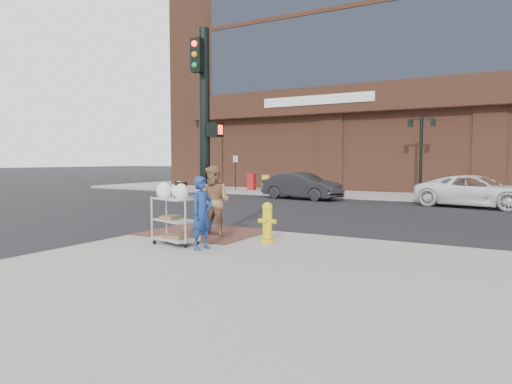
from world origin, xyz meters
The scene contains 13 objects.
ground centered at (0.00, 0.00, 0.00)m, with size 220.00×220.00×0.00m, color black.
brick_curb_ramp centered at (-0.60, 0.90, 0.16)m, with size 2.80×2.40×0.01m, color #512D26.
lamp_post centered at (2.00, 16.00, 2.62)m, with size 1.32×0.22×4.00m.
parking_sign centered at (-8.50, 15.00, 1.25)m, with size 0.05×0.05×2.20m, color black.
traffic_signal_pole centered at (-0.48, 0.77, 2.83)m, with size 0.61×0.51×5.00m.
woman_blue centered at (0.63, -0.87, 0.90)m, with size 0.54×0.36×1.49m, color navy.
pedestrian_tan centered at (-0.08, 0.59, 0.99)m, with size 0.82×0.64×1.69m, color #946B46.
sedan_dark centered at (-3.16, 12.77, 0.68)m, with size 1.43×4.11×1.35m, color black.
minivan_white centered at (4.86, 12.67, 0.67)m, with size 2.22×4.82×1.34m, color white.
utility_cart centered at (-0.19, -0.72, 0.77)m, with size 1.10×0.81×1.36m.
fire_hydrant centered at (1.43, 0.45, 0.61)m, with size 0.42×0.30×0.90m.
newsbox_red centered at (-7.74, 15.63, 0.66)m, with size 0.43×0.39×1.02m, color #A61317.
newsbox_yellow centered at (-6.70, 15.54, 0.62)m, with size 0.39×0.36×0.94m, color gold.
Camera 1 is at (6.13, -8.37, 1.97)m, focal length 32.00 mm.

